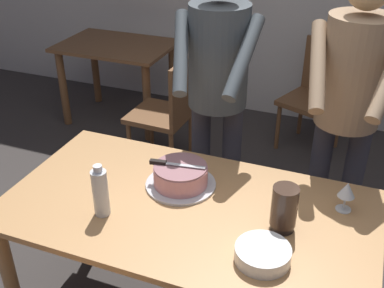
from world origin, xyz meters
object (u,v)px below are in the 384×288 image
(water_bottle, at_px, (100,192))
(background_chair_0, at_px, (169,109))
(person_cutting_cake, at_px, (218,84))
(person_standing_beside, at_px, (349,101))
(plate_stack, at_px, (263,254))
(cake_on_platter, at_px, (181,176))
(hurricane_lamp, at_px, (284,208))
(background_chair_1, at_px, (317,92))
(background_table, at_px, (117,61))
(cake_knife, at_px, (166,163))
(wine_glass_near, at_px, (347,191))
(main_dining_table, at_px, (188,224))

(water_bottle, bearing_deg, background_chair_0, 103.59)
(person_cutting_cake, xyz_separation_m, person_standing_beside, (0.68, 0.03, 0.00))
(plate_stack, distance_m, person_cutting_cake, 1.05)
(cake_on_platter, xyz_separation_m, water_bottle, (-0.24, -0.33, 0.06))
(hurricane_lamp, relative_size, person_standing_beside, 0.12)
(plate_stack, height_order, background_chair_0, background_chair_0)
(hurricane_lamp, distance_m, person_cutting_cake, 0.87)
(cake_on_platter, distance_m, person_cutting_cake, 0.59)
(cake_on_platter, height_order, plate_stack, cake_on_platter)
(water_bottle, height_order, background_chair_1, water_bottle)
(background_table, bearing_deg, background_chair_0, -37.59)
(background_table, bearing_deg, cake_knife, -54.50)
(cake_on_platter, xyz_separation_m, plate_stack, (0.49, -0.35, -0.02))
(person_cutting_cake, bearing_deg, wine_glass_near, -30.09)
(water_bottle, xyz_separation_m, background_chair_0, (-0.38, 1.57, -0.37))
(main_dining_table, distance_m, wine_glass_near, 0.73)
(background_chair_0, bearing_deg, plate_stack, -55.20)
(cake_on_platter, height_order, water_bottle, water_bottle)
(cake_on_platter, xyz_separation_m, background_chair_0, (-0.62, 1.24, -0.31))
(cake_on_platter, distance_m, water_bottle, 0.41)
(water_bottle, bearing_deg, person_cutting_cake, 74.18)
(cake_on_platter, distance_m, cake_knife, 0.10)
(hurricane_lamp, distance_m, background_chair_1, 2.16)
(plate_stack, xyz_separation_m, wine_glass_near, (0.26, 0.44, 0.07))
(water_bottle, bearing_deg, hurricane_lamp, 13.59)
(background_table, bearing_deg, hurricane_lamp, -45.96)
(background_table, distance_m, background_chair_1, 1.79)
(person_cutting_cake, relative_size, background_table, 1.72)
(background_chair_0, bearing_deg, cake_on_platter, -63.53)
(water_bottle, xyz_separation_m, person_standing_beside, (0.92, 0.88, 0.21))
(background_chair_0, bearing_deg, person_cutting_cake, -49.15)
(water_bottle, height_order, person_cutting_cake, person_cutting_cake)
(cake_knife, distance_m, plate_stack, 0.66)
(cake_knife, xyz_separation_m, plate_stack, (0.56, -0.34, -0.09))
(cake_knife, relative_size, plate_stack, 1.23)
(person_cutting_cake, xyz_separation_m, background_table, (-1.39, 1.31, -0.50))
(water_bottle, height_order, background_table, water_bottle)
(cake_on_platter, bearing_deg, person_standing_beside, 39.09)
(cake_on_platter, bearing_deg, background_chair_1, 78.79)
(main_dining_table, distance_m, background_table, 2.47)
(cake_knife, bearing_deg, person_cutting_cake, 82.28)
(cake_on_platter, height_order, person_standing_beside, person_standing_beside)
(person_cutting_cake, bearing_deg, person_standing_beside, 2.51)
(water_bottle, xyz_separation_m, background_chair_1, (0.63, 2.31, -0.37))
(plate_stack, bearing_deg, person_cutting_cake, 119.10)
(main_dining_table, height_order, background_chair_1, background_chair_1)
(hurricane_lamp, distance_m, background_table, 2.76)
(wine_glass_near, bearing_deg, person_cutting_cake, 149.91)
(main_dining_table, xyz_separation_m, background_chair_0, (-0.71, 1.38, -0.16))
(wine_glass_near, xyz_separation_m, background_table, (-2.14, 1.74, -0.28))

